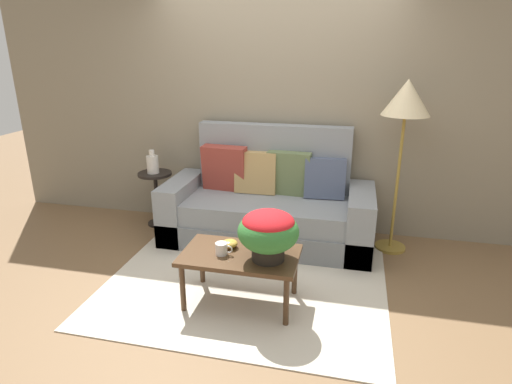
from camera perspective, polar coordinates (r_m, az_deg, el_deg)
The scene contains 11 objects.
ground_plane at distance 3.80m, azimuth -1.25°, elevation -11.85°, with size 14.00×14.00×0.00m, color brown.
wall_back at distance 4.63m, azimuth 2.84°, elevation 11.35°, with size 6.40×0.12×2.67m, color gray.
area_rug at distance 3.78m, azimuth -1.34°, elevation -11.96°, with size 2.37×1.93×0.01m, color beige.
couch at distance 4.43m, azimuth 1.65°, elevation -2.04°, with size 2.12×0.86×1.17m.
coffee_table at distance 3.34m, azimuth -2.12°, elevation -8.99°, with size 0.90×0.53×0.44m.
side_table at distance 4.90m, azimuth -13.25°, elevation 0.39°, with size 0.37×0.37×0.62m.
floor_lamp at distance 4.16m, azimuth 19.46°, elevation 10.85°, with size 0.44×0.44×1.67m.
potted_plant at distance 3.13m, azimuth 1.66°, elevation -5.23°, with size 0.45×0.45×0.38m.
coffee_mug at distance 3.29m, azimuth -4.61°, elevation -7.58°, with size 0.14×0.09×0.09m.
snack_bowl at distance 3.39m, azimuth -3.54°, elevation -6.91°, with size 0.13×0.13×0.07m.
table_vase at distance 4.81m, azimuth -13.69°, elevation 3.71°, with size 0.13×0.13×0.26m.
Camera 1 is at (0.82, -3.16, 1.96)m, focal length 29.85 mm.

